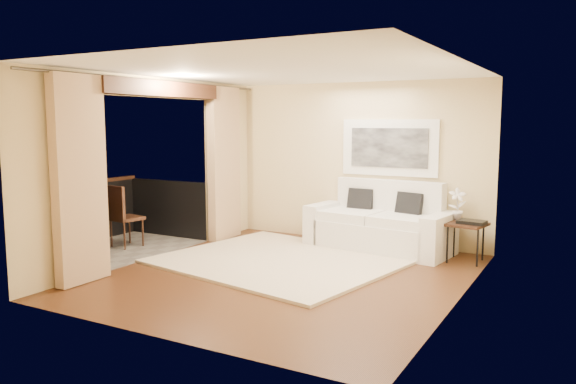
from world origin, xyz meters
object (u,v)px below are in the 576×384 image
Objects in this scene: bistro_table at (75,205)px; balcony_chair_near at (44,223)px; orchid at (457,204)px; side_table at (466,227)px; balcony_chair_far at (121,212)px; ice_bucket at (77,192)px; sofa at (381,225)px.

balcony_chair_near reaches higher than bistro_table.
orchid is at bearing 25.66° from bistro_table.
balcony_chair_near is at bearing -151.20° from orchid.
side_table is 0.73× the size of bistro_table.
bistro_table is 0.83× the size of balcony_chair_far.
balcony_chair_near is 4.55× the size of ice_bucket.
sofa reaches higher than side_table.
orchid reaches higher than balcony_chair_near.
balcony_chair_far is 1.18m from balcony_chair_near.
orchid is 6.22m from balcony_chair_near.
orchid is 5.90m from ice_bucket.
side_table is 0.39m from orchid.
balcony_chair_far is 0.74m from ice_bucket.
bistro_table is at bearing -156.57° from side_table.
orchid is (1.20, -0.01, 0.43)m from sofa.
orchid is at bearing -149.25° from balcony_chair_far.
balcony_chair_far reaches higher than balcony_chair_near.
ice_bucket is (-5.40, -2.39, 0.12)m from orchid.
balcony_chair_far is (-4.93, -1.94, -0.23)m from orchid.
bistro_table is at bearing 68.44° from balcony_chair_far.
sofa is 4.84m from bistro_table.
balcony_chair_far reaches higher than side_table.
sofa is at bearing 34.35° from balcony_chair_near.
balcony_chair_near is (-5.45, -2.99, -0.30)m from orchid.
balcony_chair_near is (-4.25, -3.01, 0.14)m from sofa.
balcony_chair_far is at bearing 44.07° from ice_bucket.
orchid is 2.44× the size of ice_bucket.
orchid is 5.86m from bistro_table.
sofa is 5.21m from balcony_chair_near.
side_table is 5.95m from bistro_table.
balcony_chair_far is at bearing -158.53° from orchid.
side_table is 6.01m from ice_bucket.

